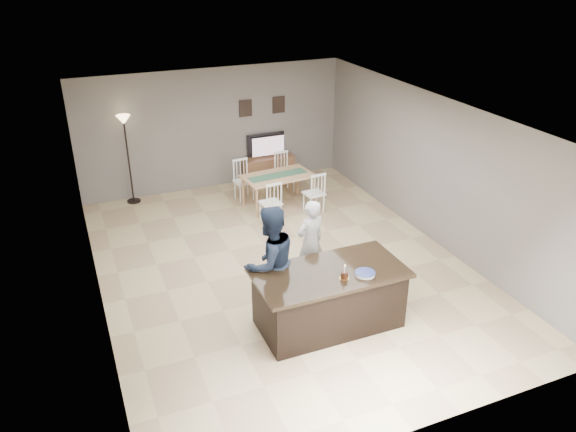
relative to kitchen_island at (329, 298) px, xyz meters
name	(u,v)px	position (x,y,z in m)	size (l,w,h in m)	color
floor	(282,266)	(0.00, 1.80, -0.45)	(8.00, 8.00, 0.00)	tan
room_shell	(281,176)	(0.00, 1.80, 1.22)	(8.00, 8.00, 8.00)	slate
kitchen_island	(329,298)	(0.00, 0.00, 0.00)	(2.15, 1.10, 0.90)	black
tv_console	(269,169)	(1.20, 5.57, -0.15)	(1.20, 0.40, 0.60)	brown
television	(267,145)	(1.20, 5.64, 0.41)	(0.91, 0.12, 0.53)	black
tv_screen_glow	(268,146)	(1.20, 5.56, 0.42)	(0.78, 0.78, 0.00)	orange
picture_frames	(262,107)	(1.15, 5.78, 1.30)	(1.10, 0.02, 0.38)	black
doorway	(111,319)	(-2.99, -0.50, 0.80)	(0.00, 2.10, 2.65)	black
woman	(310,242)	(0.24, 1.17, 0.27)	(0.53, 0.35, 1.46)	#B0B1B5
man	(270,263)	(-0.69, 0.55, 0.43)	(0.86, 0.67, 1.77)	#1A2539
birthday_cake	(344,275)	(0.10, -0.24, 0.50)	(0.14, 0.14, 0.21)	gold
plate_stack	(365,273)	(0.41, -0.28, 0.47)	(0.28, 0.28, 0.04)	white
dining_table	(278,181)	(0.89, 4.20, 0.11)	(1.55, 1.78, 0.89)	tan
floor_lamp	(125,136)	(-1.94, 5.59, 1.04)	(0.29, 0.29, 1.92)	black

